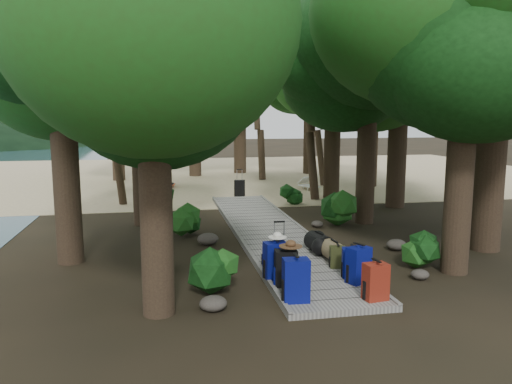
{
  "coord_description": "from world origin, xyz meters",
  "views": [
    {
      "loc": [
        -2.97,
        -12.46,
        3.3
      ],
      "look_at": [
        -0.12,
        2.39,
        1.0
      ],
      "focal_mm": 35.0,
      "sensor_mm": 36.0,
      "label": 1
    }
  ],
  "objects": [
    {
      "name": "ground",
      "position": [
        0.0,
        0.0,
        0.0
      ],
      "size": [
        120.0,
        120.0,
        0.0
      ],
      "primitive_type": "plane",
      "color": "black",
      "rests_on": "ground"
    },
    {
      "name": "backpack_left_d",
      "position": [
        -0.7,
        -2.21,
        0.36
      ],
      "size": [
        0.36,
        0.29,
        0.48
      ],
      "primitive_type": null,
      "rotation": [
        0.0,
        0.0,
        -0.23
      ],
      "color": "#07107E",
      "rests_on": "boardwalk"
    },
    {
      "name": "tree_right_f",
      "position": [
        6.78,
        9.59,
        4.39
      ],
      "size": [
        4.91,
        4.91,
        8.78
      ],
      "primitive_type": null,
      "color": "black",
      "rests_on": "ground"
    },
    {
      "name": "backpack_right_c",
      "position": [
        0.72,
        -3.38,
        0.44
      ],
      "size": [
        0.44,
        0.36,
        0.65
      ],
      "primitive_type": null,
      "rotation": [
        0.0,
        0.0,
        -0.26
      ],
      "color": "#07107E",
      "rests_on": "boardwalk"
    },
    {
      "name": "backpack_left_c",
      "position": [
        -0.8,
        -3.16,
        0.52
      ],
      "size": [
        0.47,
        0.36,
        0.81
      ],
      "primitive_type": null,
      "rotation": [
        0.0,
        0.0,
        0.11
      ],
      "color": "#07107E",
      "rests_on": "boardwalk"
    },
    {
      "name": "backpack_right_d",
      "position": [
        0.66,
        -2.73,
        0.37
      ],
      "size": [
        0.37,
        0.3,
        0.5
      ],
      "primitive_type": null,
      "rotation": [
        0.0,
        0.0,
        -0.2
      ],
      "color": "#303619",
      "rests_on": "boardwalk"
    },
    {
      "name": "sand_beach",
      "position": [
        0.0,
        16.0,
        0.01
      ],
      "size": [
        40.0,
        22.0,
        0.02
      ],
      "primitive_type": "cube",
      "color": "tan",
      "rests_on": "ground"
    },
    {
      "name": "tree_left_c",
      "position": [
        -3.56,
        2.97,
        3.97
      ],
      "size": [
        4.57,
        4.57,
        7.95
      ],
      "primitive_type": null,
      "color": "black",
      "rests_on": "ground"
    },
    {
      "name": "tree_left_a",
      "position": [
        -3.07,
        -4.27,
        3.84
      ],
      "size": [
        4.61,
        4.61,
        7.69
      ],
      "primitive_type": null,
      "color": "black",
      "rests_on": "ground"
    },
    {
      "name": "tree_right_e",
      "position": [
        3.82,
        6.67,
        4.64
      ],
      "size": [
        5.15,
        5.15,
        9.28
      ],
      "primitive_type": null,
      "color": "black",
      "rests_on": "ground"
    },
    {
      "name": "tree_back_a",
      "position": [
        -1.09,
        15.32,
        4.78
      ],
      "size": [
        5.52,
        5.52,
        9.55
      ],
      "primitive_type": null,
      "color": "black",
      "rests_on": "ground"
    },
    {
      "name": "tree_right_c",
      "position": [
        3.24,
        1.93,
        4.14
      ],
      "size": [
        4.79,
        4.79,
        8.29
      ],
      "primitive_type": null,
      "color": "black",
      "rests_on": "ground"
    },
    {
      "name": "tree_back_c",
      "position": [
        5.48,
        15.3,
        4.72
      ],
      "size": [
        5.24,
        5.24,
        9.44
      ],
      "primitive_type": null,
      "color": "black",
      "rests_on": "ground"
    },
    {
      "name": "shrub_right_b",
      "position": [
        2.29,
        1.64,
        0.56
      ],
      "size": [
        1.23,
        1.23,
        1.11
      ],
      "primitive_type": null,
      "color": "#204E17",
      "rests_on": "ground"
    },
    {
      "name": "tree_right_a",
      "position": [
        3.13,
        -3.15,
        4.03
      ],
      "size": [
        4.84,
        4.84,
        8.06
      ],
      "primitive_type": null,
      "color": "black",
      "rests_on": "ground"
    },
    {
      "name": "duffel_right_black",
      "position": [
        0.65,
        -1.48,
        0.34
      ],
      "size": [
        0.58,
        0.78,
        0.45
      ],
      "primitive_type": null,
      "rotation": [
        0.0,
        0.0,
        0.2
      ],
      "color": "black",
      "rests_on": "boardwalk"
    },
    {
      "name": "tree_right_b",
      "position": [
        4.93,
        -1.64,
        5.07
      ],
      "size": [
        5.68,
        5.68,
        10.15
      ],
      "primitive_type": null,
      "color": "black",
      "rests_on": "ground"
    },
    {
      "name": "duffel_right_khaki",
      "position": [
        0.76,
        -2.24,
        0.33
      ],
      "size": [
        0.48,
        0.67,
        0.43
      ],
      "primitive_type": null,
      "rotation": [
        0.0,
        0.0,
        0.08
      ],
      "color": "olive",
      "rests_on": "boardwalk"
    },
    {
      "name": "hat_brown",
      "position": [
        -0.62,
        -3.66,
        0.95
      ],
      "size": [
        0.44,
        0.44,
        0.13
      ],
      "primitive_type": null,
      "color": "#51351E",
      "rests_on": "backpack_left_b"
    },
    {
      "name": "shrub_right_c",
      "position": [
        1.76,
        5.47,
        0.33
      ],
      "size": [
        0.74,
        0.74,
        0.67
      ],
      "primitive_type": null,
      "color": "#204E17",
      "rests_on": "ground"
    },
    {
      "name": "backpack_right_b",
      "position": [
        0.71,
        -3.73,
        0.51
      ],
      "size": [
        0.52,
        0.45,
        0.78
      ],
      "primitive_type": null,
      "rotation": [
        0.0,
        0.0,
        0.42
      ],
      "color": "#07107E",
      "rests_on": "boardwalk"
    },
    {
      "name": "shrub_left_b",
      "position": [
        -2.36,
        1.25,
        0.4
      ],
      "size": [
        0.89,
        0.89,
        0.8
      ],
      "primitive_type": null,
      "color": "#204E17",
      "rests_on": "ground"
    },
    {
      "name": "rock_right_c",
      "position": [
        1.6,
        1.59,
        0.1
      ],
      "size": [
        0.36,
        0.33,
        0.2
      ],
      "primitive_type": null,
      "color": "#4C473F",
      "rests_on": "ground"
    },
    {
      "name": "shrub_right_a",
      "position": [
        2.57,
        -2.75,
        0.42
      ],
      "size": [
        0.94,
        0.94,
        0.85
      ],
      "primitive_type": null,
      "color": "#204E17",
      "rests_on": "ground"
    },
    {
      "name": "boardwalk",
      "position": [
        0.0,
        1.0,
        0.06
      ],
      "size": [
        2.0,
        12.0,
        0.12
      ],
      "primitive_type": "cube",
      "color": "gray",
      "rests_on": "ground"
    },
    {
      "name": "palm_left_a",
      "position": [
        -4.63,
        6.64,
        3.18
      ],
      "size": [
        4.0,
        4.0,
        6.37
      ],
      "primitive_type": null,
      "color": "#1B4613",
      "rests_on": "ground"
    },
    {
      "name": "rock_left_d",
      "position": [
        -2.57,
        2.71,
        0.07
      ],
      "size": [
        0.27,
        0.24,
        0.15
      ],
      "primitive_type": null,
      "color": "#4C473F",
      "rests_on": "ground"
    },
    {
      "name": "rock_right_b",
      "position": [
        2.73,
        -1.28,
        0.14
      ],
      "size": [
        0.5,
        0.45,
        0.28
      ],
      "primitive_type": null,
      "color": "#4C473F",
      "rests_on": "ground"
    },
    {
      "name": "lone_suitcase_on_sand",
      "position": [
        0.21,
        7.71,
        0.36
      ],
      "size": [
        0.48,
        0.35,
        0.67
      ],
      "primitive_type": null,
      "rotation": [
        0.0,
        0.0,
        -0.28
      ],
      "color": "black",
      "rests_on": "sand_beach"
    },
    {
      "name": "shrub_left_a",
      "position": [
        -2.06,
        -3.33,
        0.43
      ],
      "size": [
        0.96,
        0.96,
        0.87
      ],
      "primitive_type": null,
      "color": "#204E17",
      "rests_on": "ground"
    },
    {
      "name": "rock_left_b",
      "position": [
        -2.96,
        -1.87,
        0.11
      ],
      "size": [
        0.4,
        0.36,
        0.22
      ],
      "primitive_type": null,
      "color": "#4C473F",
      "rests_on": "ground"
    },
    {
      "name": "palm_right_a",
      "position": [
        3.19,
        6.69,
        4.03
      ],
      "size": [
        4.73,
        4.73,
        8.07
      ],
      "primitive_type": null,
      "color": "#1B4613",
      "rests_on": "ground"
    },
    {
      "name": "kayak",
      "position": [
        -2.61,
        10.66,
        0.17
      ],
      "size": [
        1.66,
        3.1,
        0.31
      ],
      "primitive_type": "ellipsoid",
      "rotation": [
        0.0,
        0.0,
        -0.34
      ],
      "color": "#C03F10",
      "rests_on": "sand_beach"
    },
    {
      "name": "sun_lounger",
      "position": [
        3.61,
        9.02,
        0.28
      ],
      "size": [
        1.03,
        1.72,
        0.53
      ],
      "primitive_type": null,
      "rotation": [
        0.0,
        0.0,
        0.33
      ],
      "color": "silver",
      "rests_on": "sand_beach"
    },
    {
      "name": "suitcase_on_boardwalk",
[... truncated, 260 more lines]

